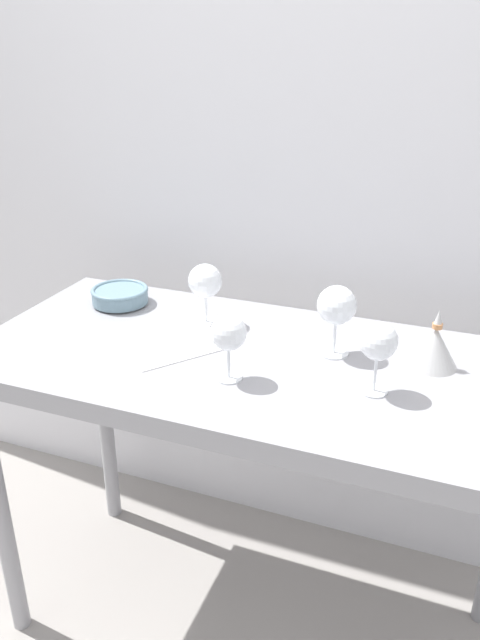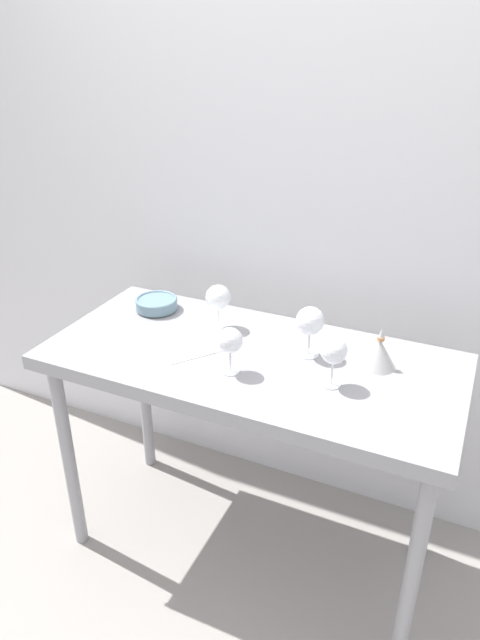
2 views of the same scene
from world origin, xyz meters
The scene contains 10 objects.
ground_plane centered at (0.00, 0.00, 0.00)m, with size 6.00×6.00×0.00m, color gray.
back_wall centered at (0.00, 0.49, 1.30)m, with size 3.80×0.04×2.60m, color silver.
steel_counter centered at (0.00, -0.01, 0.79)m, with size 1.40×0.65×0.90m.
wine_glass_near_center centered at (-0.02, -0.13, 1.01)m, with size 0.08×0.08×0.16m.
wine_glass_near_right centered at (0.30, -0.07, 1.02)m, with size 0.08×0.08×0.16m.
wine_glass_far_left centered at (-0.19, 0.14, 1.02)m, with size 0.09×0.09×0.17m.
wine_glass_far_right centered at (0.18, 0.08, 1.02)m, with size 0.09×0.09×0.18m.
tasting_sheet_upper centered at (-0.21, -0.02, 0.90)m, with size 0.18×0.25×0.00m, color white.
tasting_bowl centered at (-0.48, 0.16, 0.93)m, with size 0.16×0.16×0.05m.
decanter_funnel centered at (0.41, 0.10, 0.95)m, with size 0.11×0.11×0.14m.
Camera 1 is at (0.45, -1.27, 1.59)m, focal length 34.89 mm.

